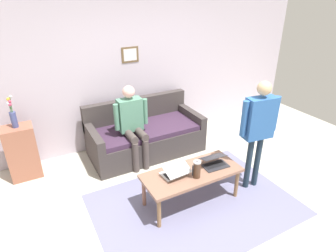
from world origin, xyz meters
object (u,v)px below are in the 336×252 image
at_px(laptop_center, 175,172).
at_px(french_press, 197,169).
at_px(flower_vase, 13,116).
at_px(laptop_left, 215,163).
at_px(person_seated, 132,121).
at_px(person_standing, 259,123).
at_px(couch, 145,135).
at_px(coffee_table, 192,175).
at_px(side_shelf, 22,152).

bearing_deg(laptop_center, french_press, 141.81).
relative_size(laptop_center, flower_vase, 0.74).
height_order(laptop_center, flower_vase, flower_vase).
bearing_deg(laptop_left, laptop_center, -6.05).
bearing_deg(french_press, person_seated, -78.28).
xyz_separation_m(laptop_center, person_seated, (0.08, -1.21, 0.22)).
distance_m(laptop_left, laptop_center, 0.57).
relative_size(flower_vase, person_standing, 0.30).
xyz_separation_m(laptop_left, person_seated, (0.64, -1.27, 0.22)).
distance_m(couch, coffee_table, 1.49).
height_order(couch, person_seated, person_seated).
distance_m(side_shelf, person_standing, 3.39).
bearing_deg(person_seated, couch, -142.77).
relative_size(laptop_left, person_standing, 0.22).
relative_size(side_shelf, person_seated, 0.64).
bearing_deg(laptop_left, person_standing, 168.65).
relative_size(laptop_center, person_seated, 0.27).
bearing_deg(french_press, side_shelf, -43.63).
bearing_deg(person_standing, person_seated, -48.64).
bearing_deg(laptop_center, couch, -98.77).
distance_m(laptop_center, person_seated, 1.24).
bearing_deg(side_shelf, coffee_table, 138.52).
distance_m(coffee_table, flower_vase, 2.58).
height_order(coffee_table, laptop_left, laptop_left).
height_order(laptop_center, side_shelf, side_shelf).
bearing_deg(couch, laptop_center, 81.23).
xyz_separation_m(couch, coffee_table, (0.00, 1.49, 0.11)).
height_order(flower_vase, person_standing, person_standing).
height_order(laptop_center, person_seated, person_seated).
bearing_deg(person_standing, coffee_table, -8.12).
distance_m(french_press, flower_vase, 2.62).
bearing_deg(side_shelf, person_standing, 147.41).
bearing_deg(side_shelf, french_press, 136.37).
distance_m(couch, person_standing, 1.99).
relative_size(french_press, side_shelf, 0.31).
xyz_separation_m(laptop_center, flower_vase, (1.66, -1.62, 0.50)).
distance_m(coffee_table, laptop_center, 0.24).
bearing_deg(flower_vase, laptop_center, 135.75).
height_order(coffee_table, person_standing, person_standing).
distance_m(laptop_left, side_shelf, 2.79).
height_order(laptop_left, laptop_center, laptop_center).
xyz_separation_m(couch, person_standing, (-0.93, 1.62, 0.70)).
height_order(couch, flower_vase, flower_vase).
relative_size(coffee_table, flower_vase, 2.77).
xyz_separation_m(side_shelf, flower_vase, (-0.00, 0.00, 0.59)).
bearing_deg(flower_vase, couch, 174.56).
bearing_deg(laptop_left, side_shelf, -37.03).
distance_m(flower_vase, person_seated, 1.66).
distance_m(couch, person_seated, 0.57).
xyz_separation_m(person_standing, person_seated, (1.23, -1.39, -0.28)).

